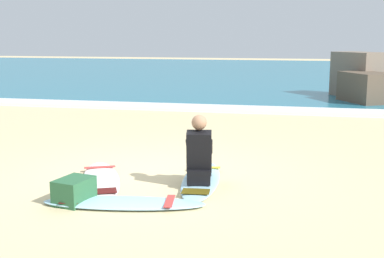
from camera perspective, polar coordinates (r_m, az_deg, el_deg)
ground_plane at (r=7.72m, az=-4.48°, el=-5.23°), size 80.00×80.00×0.00m
sea at (r=27.82m, az=7.88°, el=6.22°), size 80.00×28.00×0.10m
breaking_foam at (r=14.27m, az=3.47°, el=2.30°), size 80.00×0.90×0.11m
surfboard_main at (r=7.33m, az=1.03°, el=-5.76°), size 0.71×2.12×0.08m
surfer_seated at (r=7.06m, az=0.82°, el=-3.03°), size 0.45×0.75×0.95m
surfboard_spare_near at (r=7.45m, az=-10.21°, el=-5.65°), size 1.33×2.11×0.08m
surfboard_spare_far at (r=6.42m, az=-7.71°, el=-8.26°), size 2.10×0.82×0.08m
rock_outcrop_distant at (r=17.15m, az=20.46°, el=4.93°), size 4.00×3.33×1.55m
beach_bag at (r=6.59m, az=-13.15°, el=-6.81°), size 0.46×0.55×0.32m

